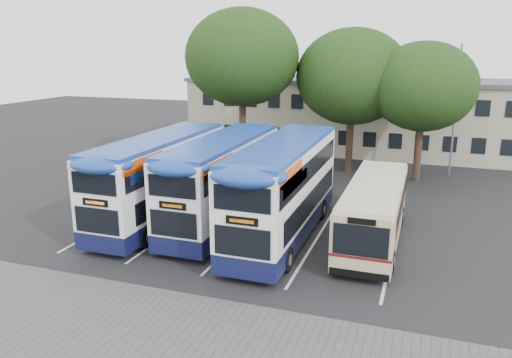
{
  "coord_description": "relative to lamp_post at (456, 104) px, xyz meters",
  "views": [
    {
      "loc": [
        4.3,
        -16.97,
        8.85
      ],
      "look_at": [
        -3.33,
        5.0,
        2.67
      ],
      "focal_mm": 35.0,
      "sensor_mm": 36.0,
      "label": 1
    }
  ],
  "objects": [
    {
      "name": "bus_single",
      "position": [
        -3.73,
        -14.32,
        -3.47
      ],
      "size": [
        2.43,
        9.53,
        2.84
      ],
      "color": "#CBB687",
      "rests_on": "ground"
    },
    {
      "name": "ground",
      "position": [
        -6.0,
        -19.97,
        -5.08
      ],
      "size": [
        120.0,
        120.0,
        0.0
      ],
      "primitive_type": "plane",
      "color": "black",
      "rests_on": "ground"
    },
    {
      "name": "bus_dd_left",
      "position": [
        -14.51,
        -15.07,
        -2.63
      ],
      "size": [
        2.59,
        10.7,
        4.46
      ],
      "color": "#11153E",
      "rests_on": "ground"
    },
    {
      "name": "bay_lines",
      "position": [
        -9.75,
        -14.97,
        -5.08
      ],
      "size": [
        14.12,
        11.0,
        0.01
      ],
      "color": "silver",
      "rests_on": "ground"
    },
    {
      "name": "depot_building",
      "position": [
        -6.0,
        7.02,
        -1.93
      ],
      "size": [
        32.4,
        8.4,
        6.2
      ],
      "color": "#BAB096",
      "rests_on": "ground"
    },
    {
      "name": "paving_strip",
      "position": [
        -8.0,
        -24.97,
        -5.08
      ],
      "size": [
        40.0,
        6.0,
        0.01
      ],
      "primitive_type": "cube",
      "color": "#595654",
      "rests_on": "ground"
    },
    {
      "name": "tree_right",
      "position": [
        -2.19,
        -2.14,
        1.23
      ],
      "size": [
        6.9,
        6.9,
        9.27
      ],
      "color": "black",
      "rests_on": "ground"
    },
    {
      "name": "lamp_post",
      "position": [
        0.0,
        0.0,
        0.0
      ],
      "size": [
        0.25,
        1.05,
        9.06
      ],
      "color": "gray",
      "rests_on": "ground"
    },
    {
      "name": "tree_left",
      "position": [
        -14.33,
        -3.53,
        3.04
      ],
      "size": [
        7.95,
        7.95,
        11.52
      ],
      "color": "black",
      "rests_on": "ground"
    },
    {
      "name": "bus_dd_right",
      "position": [
        -7.84,
        -15.25,
        -2.54
      ],
      "size": [
        2.69,
        11.09,
        4.62
      ],
      "color": "#11153E",
      "rests_on": "ground"
    },
    {
      "name": "tree_mid",
      "position": [
        -6.96,
        -1.19,
        1.74
      ],
      "size": [
        7.89,
        7.89,
        10.19
      ],
      "color": "black",
      "rests_on": "ground"
    },
    {
      "name": "bus_dd_mid",
      "position": [
        -11.28,
        -14.4,
        -2.64
      ],
      "size": [
        2.58,
        10.66,
        4.44
      ],
      "color": "#11153E",
      "rests_on": "ground"
    }
  ]
}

